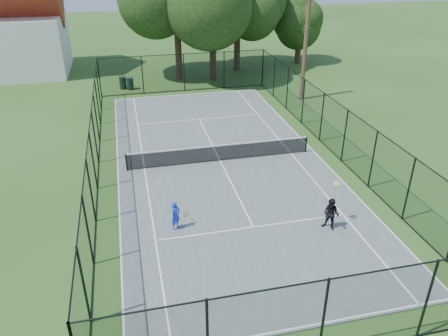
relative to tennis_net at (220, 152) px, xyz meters
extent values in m
plane|color=#2B4D1A|center=(0.00, 0.00, -0.58)|extent=(120.00, 120.00, 0.00)
cube|color=#4F5D58|center=(0.00, 0.00, -0.55)|extent=(11.00, 24.00, 0.06)
cylinder|color=black|center=(-5.00, 0.00, -0.04)|extent=(0.08, 0.08, 0.95)
cylinder|color=black|center=(5.00, 0.00, -0.04)|extent=(0.08, 0.08, 0.95)
cube|color=black|center=(0.00, 0.00, -0.04)|extent=(10.00, 0.03, 0.88)
cube|color=white|center=(0.00, 0.00, 0.40)|extent=(10.00, 0.05, 0.06)
cylinder|color=#332114|center=(0.09, 16.63, 1.70)|extent=(0.56, 0.56, 4.56)
cylinder|color=#332114|center=(2.90, 15.72, 1.44)|extent=(0.56, 0.56, 4.03)
sphere|color=black|center=(2.90, 15.72, 5.25)|extent=(7.22, 7.22, 7.22)
cylinder|color=#332114|center=(5.72, 18.35, 1.53)|extent=(0.56, 0.56, 4.21)
sphere|color=black|center=(5.72, 18.35, 5.31)|extent=(6.69, 6.69, 6.69)
cylinder|color=#332114|center=(12.22, 19.54, 0.71)|extent=(0.56, 0.56, 2.57)
sphere|color=black|center=(12.22, 19.54, 3.11)|extent=(4.49, 4.49, 4.49)
cylinder|color=black|center=(-4.81, 14.70, -0.10)|extent=(0.54, 0.54, 0.95)
cylinder|color=black|center=(-4.81, 14.70, 0.39)|extent=(0.58, 0.58, 0.05)
cylinder|color=black|center=(-4.23, 14.42, -0.13)|extent=(0.54, 0.54, 0.90)
cylinder|color=black|center=(-4.23, 14.42, 0.34)|extent=(0.58, 0.58, 0.05)
cylinder|color=#4C3823|center=(8.37, 9.00, 3.37)|extent=(0.30, 0.30, 7.90)
imported|color=blue|center=(-3.17, -5.74, 0.12)|extent=(0.55, 0.54, 1.28)
torus|color=gold|center=(-2.72, -5.59, 0.03)|extent=(0.27, 0.18, 0.29)
cylinder|color=silver|center=(-2.72, -5.59, 0.03)|extent=(0.23, 0.15, 0.25)
imported|color=black|center=(3.07, -7.22, 0.19)|extent=(0.87, 0.87, 1.42)
torus|color=gold|center=(3.32, -6.87, 1.43)|extent=(0.30, 0.28, 0.14)
cylinder|color=silver|center=(3.32, -6.87, 1.43)|extent=(0.26, 0.24, 0.11)
sphere|color=#CCE526|center=(3.34, -6.57, 1.70)|extent=(0.07, 0.07, 0.07)
camera|label=1|loc=(-4.64, -20.86, 10.22)|focal=35.00mm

